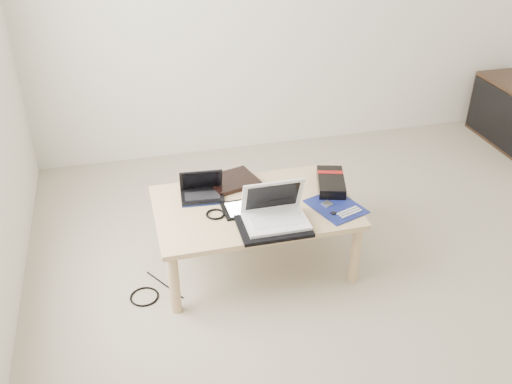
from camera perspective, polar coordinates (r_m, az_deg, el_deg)
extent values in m
plane|color=#BAAB97|center=(3.25, 14.13, -10.23)|extent=(4.00, 4.00, 0.00)
cube|color=tan|center=(3.18, -0.20, -1.52)|extent=(1.10, 0.70, 0.03)
cylinder|color=tan|center=(2.99, -8.18, -9.05)|extent=(0.06, 0.06, 0.37)
cylinder|color=tan|center=(3.20, 9.91, -6.12)|extent=(0.06, 0.06, 0.37)
cylinder|color=tan|center=(3.47, -9.45, -2.78)|extent=(0.06, 0.06, 0.37)
cylinder|color=tan|center=(3.66, 6.26, -0.62)|extent=(0.06, 0.06, 0.37)
cube|color=black|center=(4.95, 23.39, 6.61)|extent=(0.02, 0.86, 0.44)
cube|color=black|center=(3.37, -2.39, 1.11)|extent=(0.33, 0.29, 0.03)
cube|color=black|center=(3.24, -5.38, -0.46)|extent=(0.25, 0.19, 0.01)
cube|color=black|center=(3.23, -5.38, -0.36)|extent=(0.20, 0.11, 0.00)
cube|color=black|center=(3.18, -5.29, -0.92)|extent=(0.05, 0.03, 0.00)
cube|color=black|center=(3.24, -5.53, 1.21)|extent=(0.25, 0.10, 0.15)
cube|color=black|center=(3.24, -5.52, 1.13)|extent=(0.21, 0.07, 0.12)
cube|color=#0B173F|center=(3.17, -5.25, -1.30)|extent=(0.24, 0.03, 0.01)
cube|color=black|center=(3.13, -1.15, -1.66)|extent=(0.24, 0.19, 0.01)
cube|color=white|center=(3.12, -1.15, -1.56)|extent=(0.20, 0.15, 0.00)
cube|color=silver|center=(3.23, 2.69, -0.51)|extent=(0.06, 0.21, 0.02)
cube|color=gray|center=(3.22, 2.70, -0.37)|extent=(0.05, 0.17, 0.00)
cube|color=black|center=(2.98, 1.77, -3.42)|extent=(0.37, 0.27, 0.02)
cube|color=white|center=(2.99, 2.00, -2.93)|extent=(0.33, 0.23, 0.02)
cube|color=silver|center=(2.98, 2.03, -2.82)|extent=(0.27, 0.13, 0.00)
cube|color=white|center=(2.91, 2.47, -3.71)|extent=(0.07, 0.03, 0.00)
cube|color=white|center=(2.98, 1.65, -0.37)|extent=(0.33, 0.09, 0.21)
cube|color=black|center=(2.98, 1.68, -0.46)|extent=(0.28, 0.07, 0.17)
cube|color=#0C1B4F|center=(3.18, 7.99, -1.45)|extent=(0.32, 0.36, 0.01)
cube|color=silver|center=(3.18, 7.13, -1.18)|extent=(0.06, 0.06, 0.01)
cube|color=yellow|center=(3.27, 7.93, -0.27)|extent=(0.10, 0.04, 0.01)
cube|color=yellow|center=(3.26, 8.13, -0.41)|extent=(0.10, 0.04, 0.01)
cube|color=silver|center=(3.15, 9.09, -1.82)|extent=(0.14, 0.05, 0.01)
cube|color=silver|center=(3.13, 9.33, -1.98)|extent=(0.14, 0.05, 0.01)
cube|color=silver|center=(3.12, 9.57, -2.15)|extent=(0.14, 0.05, 0.01)
cube|color=black|center=(3.11, 7.75, -2.10)|extent=(0.03, 0.03, 0.01)
cube|color=black|center=(3.34, 7.49, 0.94)|extent=(0.23, 0.33, 0.06)
cube|color=maroon|center=(3.38, 7.45, 1.98)|extent=(0.15, 0.08, 0.00)
torus|color=black|center=(3.09, -4.09, -2.23)|extent=(0.11, 0.11, 0.01)
torus|color=black|center=(3.22, -11.10, -10.23)|extent=(0.18, 0.18, 0.01)
cylinder|color=black|center=(3.27, -9.12, -9.14)|extent=(0.18, 0.28, 0.01)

